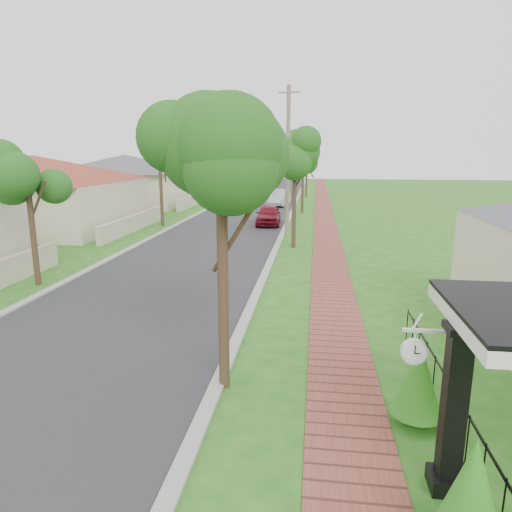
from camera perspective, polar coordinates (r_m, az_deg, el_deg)
The scene contains 16 objects.
ground at distance 8.83m, azimuth -11.39°, elevation -19.97°, with size 160.00×160.00×0.00m, color #226217.
road at distance 27.97m, azimuth -4.15°, elevation 2.97°, with size 7.00×120.00×0.02m, color #28282B.
kerb_right at distance 27.48m, azimuth 3.34°, elevation 2.81°, with size 0.30×120.00×0.10m, color #9E9E99.
kerb_left at distance 28.92m, azimuth -11.26°, elevation 3.08°, with size 0.30×120.00×0.10m, color #9E9E99.
sidewalk at distance 27.42m, azimuth 8.77°, elevation 2.66°, with size 1.50×120.00×0.03m, color #954E3B.
porch_post at distance 7.28m, azimuth 23.35°, elevation -18.20°, with size 0.48×0.48×2.52m.
picket_fence at distance 8.49m, azimuth 23.50°, elevation -18.10°, with size 0.03×8.02×1.00m.
street_trees at distance 34.28m, azimuth -1.73°, elevation 12.42°, with size 10.70×37.65×5.89m.
hedge_row at distance 6.83m, azimuth 23.97°, elevation -23.20°, with size 0.79×4.72×1.96m.
far_house_red at distance 32.28m, azimuth -25.70°, elevation 7.26°, with size 15.56×15.56×4.60m.
far_house_grey at distance 44.66m, azimuth -15.89°, elevation 9.21°, with size 15.56×15.56×4.60m.
parked_car_red at distance 30.79m, azimuth 1.57°, elevation 5.15°, with size 1.57×3.90×1.33m, color maroon.
parked_car_white at distance 42.11m, azimuth 2.85°, elevation 7.28°, with size 1.55×4.43×1.46m, color silver.
near_tree at distance 8.70m, azimuth -4.36°, elevation 9.32°, with size 2.07×2.07×5.31m.
utility_pole at distance 27.05m, azimuth 4.00°, elevation 11.78°, with size 1.20×0.24×8.46m.
station_clock at distance 7.14m, azimuth 19.24°, elevation -11.01°, with size 0.65×0.13×0.55m.
Camera 1 is at (2.57, -7.00, 4.74)m, focal length 32.00 mm.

